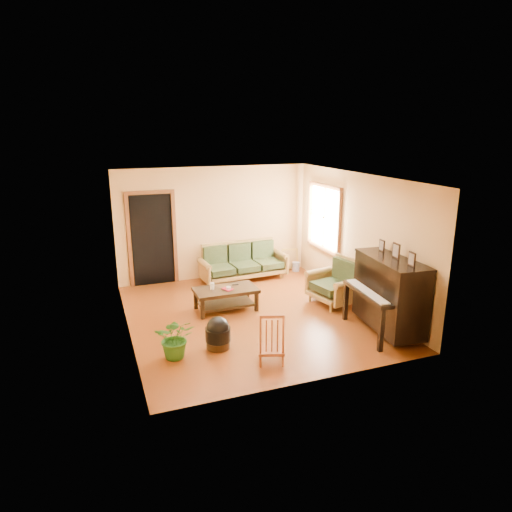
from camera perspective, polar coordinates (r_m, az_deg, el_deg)
name	(u,v)px	position (r m, az deg, el deg)	size (l,w,h in m)	color
floor	(252,315)	(8.74, -0.56, -7.39)	(5.00, 5.00, 0.00)	#61290C
doorway	(152,240)	(10.40, -12.84, 1.96)	(1.08, 0.16, 2.05)	black
window	(324,218)	(10.33, 8.56, 4.77)	(0.12, 1.36, 1.46)	white
sofa	(244,262)	(10.61, -1.52, -0.71)	(2.01, 0.84, 0.86)	olive
coffee_table	(226,299)	(8.92, -3.79, -5.41)	(1.21, 0.66, 0.44)	black
armchair	(333,282)	(9.27, 9.66, -3.17)	(0.89, 0.93, 0.93)	olive
piano	(390,296)	(8.17, 16.36, -4.76)	(0.89, 1.50, 1.33)	black
footstool	(218,336)	(7.48, -4.76, -9.98)	(0.41, 0.41, 0.39)	black
red_chair	(271,337)	(6.95, 1.90, -10.04)	(0.39, 0.42, 0.83)	brown
leaning_frame	(290,259)	(11.44, 4.22, -0.32)	(0.41, 0.09, 0.55)	gold
ceramic_crock	(296,267)	(11.35, 5.00, -1.33)	(0.18, 0.18, 0.23)	#374DA5
potted_plant	(176,338)	(7.21, -10.00, -10.00)	(0.60, 0.52, 0.67)	#29611B
book	(224,290)	(8.74, -3.98, -4.27)	(0.16, 0.21, 0.02)	maroon
candle	(212,286)	(8.80, -5.49, -3.77)	(0.08, 0.08, 0.13)	white
glass_jar	(229,288)	(8.77, -3.44, -4.06)	(0.09, 0.09, 0.06)	silver
remote	(235,285)	(9.04, -2.62, -3.58)	(0.13, 0.04, 0.01)	black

